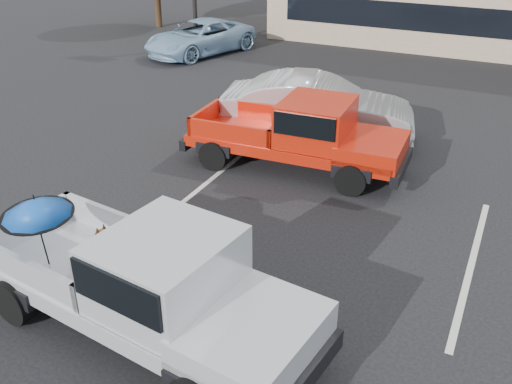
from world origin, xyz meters
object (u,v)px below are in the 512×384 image
silver_pickup (154,282)px  red_pickup (309,132)px  blue_suv (200,37)px  silver_sedan (317,109)px

silver_pickup → red_pickup: (-0.14, 6.57, -0.08)m
silver_pickup → blue_suv: bearing=126.1°
red_pickup → silver_sedan: 2.05m
red_pickup → silver_sedan: red_pickup is taller
silver_pickup → silver_sedan: 8.58m
silver_pickup → silver_sedan: (-0.67, 8.55, -0.20)m
red_pickup → blue_suv: bearing=130.6°
silver_pickup → blue_suv: (-8.32, 15.24, -0.37)m
silver_pickup → blue_suv: size_ratio=1.20×
blue_suv → silver_pickup: bearing=-43.6°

